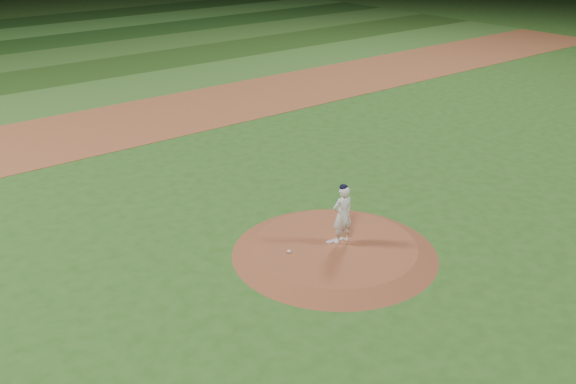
{
  "coord_description": "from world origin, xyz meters",
  "views": [
    {
      "loc": [
        -10.34,
        -11.0,
        8.43
      ],
      "look_at": [
        0.0,
        2.0,
        1.1
      ],
      "focal_mm": 40.0,
      "sensor_mm": 36.0,
      "label": 1
    }
  ],
  "objects_px": {
    "rosin_bag": "(289,251)",
    "pitchers_mound": "(335,249)",
    "pitcher_on_mound": "(343,214)",
    "pitching_rubber": "(335,240)"
  },
  "relations": [
    {
      "from": "pitching_rubber",
      "to": "pitchers_mound",
      "type": "bearing_deg",
      "value": -127.15
    },
    {
      "from": "pitching_rubber",
      "to": "rosin_bag",
      "type": "height_order",
      "value": "rosin_bag"
    },
    {
      "from": "rosin_bag",
      "to": "pitchers_mound",
      "type": "bearing_deg",
      "value": -19.95
    },
    {
      "from": "rosin_bag",
      "to": "pitcher_on_mound",
      "type": "xyz_separation_m",
      "value": [
        1.45,
        -0.44,
        0.8
      ]
    },
    {
      "from": "pitching_rubber",
      "to": "pitcher_on_mound",
      "type": "relative_size",
      "value": 0.31
    },
    {
      "from": "pitching_rubber",
      "to": "pitcher_on_mound",
      "type": "bearing_deg",
      "value": -57.54
    },
    {
      "from": "rosin_bag",
      "to": "pitcher_on_mound",
      "type": "distance_m",
      "value": 1.72
    },
    {
      "from": "pitching_rubber",
      "to": "rosin_bag",
      "type": "bearing_deg",
      "value": 176.95
    },
    {
      "from": "pitchers_mound",
      "to": "pitching_rubber",
      "type": "xyz_separation_m",
      "value": [
        0.17,
        0.17,
        0.14
      ]
    },
    {
      "from": "rosin_bag",
      "to": "pitcher_on_mound",
      "type": "bearing_deg",
      "value": -16.96
    }
  ]
}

